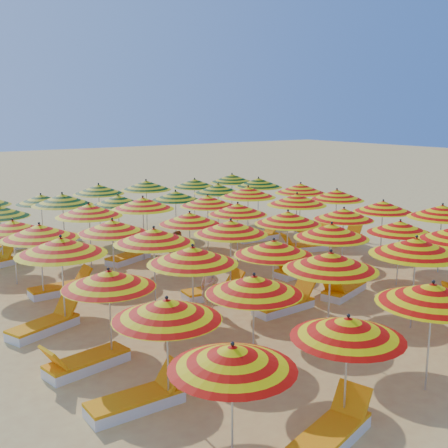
{
  "coord_description": "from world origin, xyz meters",
  "views": [
    {
      "loc": [
        -9.87,
        -13.52,
        5.08
      ],
      "look_at": [
        0.0,
        0.5,
        1.6
      ],
      "focal_mm": 45.0,
      "sensor_mm": 36.0,
      "label": 1
    }
  ],
  "objects_px": {
    "lounger_11": "(299,270)",
    "lounger_19": "(0,247)",
    "beachgoer_b": "(177,252)",
    "umbrella_16": "(400,227)",
    "umbrella_14": "(274,248)",
    "umbrella_17": "(442,211)",
    "umbrella_37": "(62,199)",
    "umbrella_26": "(190,218)",
    "lounger_7": "(285,305)",
    "umbrella_13": "(193,255)",
    "umbrella_27": "(238,209)",
    "umbrella_38": "(118,200)",
    "lounger_9": "(45,326)",
    "umbrella_34": "(248,192)",
    "umbrella_43": "(41,199)",
    "umbrella_23": "(383,206)",
    "umbrella_40": "(218,189)",
    "umbrella_47": "(232,178)",
    "umbrella_24": "(39,232)",
    "umbrella_44": "(99,189)",
    "umbrella_6": "(167,309)",
    "lounger_16": "(258,236)",
    "umbrella_29": "(337,195)",
    "lounger_15": "(129,257)",
    "lounger_6": "(85,363)",
    "umbrella_46": "(194,183)",
    "lounger_10": "(215,291)",
    "umbrella_35": "(301,188)",
    "umbrella_39": "(176,196)",
    "umbrella_20": "(231,227)",
    "umbrella_2": "(432,294)",
    "umbrella_30": "(13,226)",
    "umbrella_18": "(61,246)",
    "umbrella_7": "(254,285)",
    "umbrella_1": "(348,328)",
    "umbrella_31": "(89,210)",
    "lounger_20": "(58,240)",
    "umbrella_45": "(146,185)",
    "umbrella_25": "(112,227)",
    "lounger_0": "(332,434)",
    "beachgoer_a": "(209,287)",
    "umbrella_8": "(331,261)",
    "lounger_8": "(343,290)",
    "lounger_14": "(346,239)",
    "lounger_12": "(62,288)",
    "lounger_3": "(138,400)",
    "umbrella_15": "(331,231)"
  },
  "relations": [
    {
      "from": "lounger_11",
      "to": "lounger_19",
      "type": "xyz_separation_m",
      "value": [
        -6.89,
        8.58,
        0.0
      ]
    },
    {
      "from": "beachgoer_b",
      "to": "umbrella_16",
      "type": "bearing_deg",
      "value": 113.14
    },
    {
      "from": "umbrella_14",
      "to": "umbrella_17",
      "type": "bearing_deg",
      "value": 0.41
    },
    {
      "from": "umbrella_37",
      "to": "lounger_19",
      "type": "relative_size",
      "value": 1.53
    },
    {
      "from": "umbrella_26",
      "to": "lounger_7",
      "type": "bearing_deg",
      "value": -86.89
    },
    {
      "from": "umbrella_13",
      "to": "umbrella_27",
      "type": "bearing_deg",
      "value": 44.48
    },
    {
      "from": "umbrella_26",
      "to": "umbrella_38",
      "type": "relative_size",
      "value": 1.0
    },
    {
      "from": "umbrella_37",
      "to": "lounger_9",
      "type": "relative_size",
      "value": 1.52
    },
    {
      "from": "umbrella_14",
      "to": "lounger_7",
      "type": "distance_m",
      "value": 1.77
    },
    {
      "from": "umbrella_16",
      "to": "umbrella_37",
      "type": "height_order",
      "value": "umbrella_37"
    },
    {
      "from": "umbrella_34",
      "to": "umbrella_43",
      "type": "relative_size",
      "value": 1.1
    },
    {
      "from": "umbrella_23",
      "to": "umbrella_40",
      "type": "xyz_separation_m",
      "value": [
        -2.18,
        6.76,
        0.03
      ]
    },
    {
      "from": "umbrella_47",
      "to": "umbrella_24",
      "type": "bearing_deg",
      "value": -149.55
    },
    {
      "from": "umbrella_44",
      "to": "umbrella_6",
      "type": "bearing_deg",
      "value": -108.24
    },
    {
      "from": "umbrella_6",
      "to": "lounger_16",
      "type": "bearing_deg",
      "value": 44.46
    },
    {
      "from": "umbrella_29",
      "to": "lounger_15",
      "type": "distance_m",
      "value": 8.1
    },
    {
      "from": "lounger_6",
      "to": "lounger_7",
      "type": "bearing_deg",
      "value": 172.98
    },
    {
      "from": "umbrella_46",
      "to": "lounger_10",
      "type": "bearing_deg",
      "value": -119.19
    },
    {
      "from": "umbrella_24",
      "to": "umbrella_23",
      "type": "bearing_deg",
      "value": -12.88
    },
    {
      "from": "umbrella_35",
      "to": "beachgoer_b",
      "type": "bearing_deg",
      "value": -164.72
    },
    {
      "from": "lounger_16",
      "to": "umbrella_39",
      "type": "bearing_deg",
      "value": 147.66
    },
    {
      "from": "umbrella_20",
      "to": "umbrella_46",
      "type": "xyz_separation_m",
      "value": [
        4.53,
        9.07,
        -0.06
      ]
    },
    {
      "from": "umbrella_2",
      "to": "umbrella_40",
      "type": "distance_m",
      "value": 14.12
    },
    {
      "from": "umbrella_14",
      "to": "umbrella_30",
      "type": "height_order",
      "value": "umbrella_14"
    },
    {
      "from": "umbrella_47",
      "to": "lounger_16",
      "type": "relative_size",
      "value": 1.5
    },
    {
      "from": "umbrella_18",
      "to": "umbrella_7",
      "type": "bearing_deg",
      "value": -63.01
    },
    {
      "from": "umbrella_13",
      "to": "umbrella_18",
      "type": "height_order",
      "value": "umbrella_18"
    },
    {
      "from": "umbrella_17",
      "to": "lounger_11",
      "type": "bearing_deg",
      "value": 148.93
    },
    {
      "from": "umbrella_1",
      "to": "umbrella_30",
      "type": "relative_size",
      "value": 0.96
    },
    {
      "from": "umbrella_13",
      "to": "umbrella_31",
      "type": "height_order",
      "value": "umbrella_31"
    },
    {
      "from": "lounger_20",
      "to": "umbrella_45",
      "type": "bearing_deg",
      "value": 167.06
    },
    {
      "from": "umbrella_18",
      "to": "umbrella_6",
      "type": "bearing_deg",
      "value": -87.32
    },
    {
      "from": "umbrella_25",
      "to": "lounger_0",
      "type": "height_order",
      "value": "umbrella_25"
    },
    {
      "from": "umbrella_46",
      "to": "lounger_11",
      "type": "height_order",
      "value": "umbrella_46"
    },
    {
      "from": "umbrella_44",
      "to": "beachgoer_a",
      "type": "relative_size",
      "value": 2.04
    },
    {
      "from": "umbrella_8",
      "to": "lounger_8",
      "type": "height_order",
      "value": "umbrella_8"
    },
    {
      "from": "umbrella_20",
      "to": "umbrella_23",
      "type": "bearing_deg",
      "value": 0.36
    },
    {
      "from": "lounger_14",
      "to": "lounger_19",
      "type": "relative_size",
      "value": 1.0
    },
    {
      "from": "lounger_8",
      "to": "umbrella_14",
      "type": "bearing_deg",
      "value": -13.28
    },
    {
      "from": "umbrella_14",
      "to": "umbrella_45",
      "type": "height_order",
      "value": "umbrella_45"
    },
    {
      "from": "umbrella_13",
      "to": "umbrella_46",
      "type": "height_order",
      "value": "umbrella_13"
    },
    {
      "from": "lounger_6",
      "to": "lounger_12",
      "type": "bearing_deg",
      "value": -114.14
    },
    {
      "from": "umbrella_1",
      "to": "lounger_3",
      "type": "height_order",
      "value": "umbrella_1"
    },
    {
      "from": "umbrella_26",
      "to": "umbrella_15",
      "type": "bearing_deg",
      "value": -65.99
    },
    {
      "from": "umbrella_46",
      "to": "lounger_9",
      "type": "xyz_separation_m",
      "value": [
        -9.69,
        -8.81,
        -1.71
      ]
    },
    {
      "from": "umbrella_8",
      "to": "lounger_16",
      "type": "xyz_separation_m",
      "value": [
        5.12,
        8.86,
        -1.77
      ]
    },
    {
      "from": "umbrella_38",
      "to": "umbrella_40",
      "type": "xyz_separation_m",
      "value": [
        4.45,
        -0.11,
        0.09
      ]
    },
    {
      "from": "umbrella_17",
      "to": "lounger_6",
      "type": "height_order",
      "value": "umbrella_17"
    },
    {
      "from": "umbrella_16",
      "to": "umbrella_44",
      "type": "relative_size",
      "value": 0.89
    },
    {
      "from": "umbrella_2",
      "to": "lounger_6",
      "type": "height_order",
      "value": "umbrella_2"
    }
  ]
}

